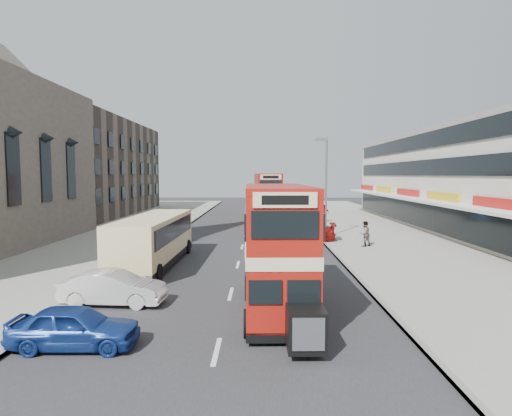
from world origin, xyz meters
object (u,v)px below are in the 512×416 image
(street_lamp, at_px, (325,180))
(car_left_front, at_px, (114,288))
(pedestrian_near, at_px, (365,234))
(car_left_near, at_px, (75,327))
(car_right_c, at_px, (298,216))
(bus_second, at_px, (268,197))
(car_right_a, at_px, (301,232))
(pedestrian_far, at_px, (325,213))
(bus_main, at_px, (277,248))
(car_right_b, at_px, (307,230))
(coach, at_px, (154,239))
(cyclist, at_px, (293,228))

(street_lamp, xyz_separation_m, car_left_front, (-11.09, -17.53, -4.11))
(car_left_front, height_order, pedestrian_near, pedestrian_near)
(car_left_near, height_order, car_right_c, car_left_near)
(bus_second, relative_size, car_right_c, 2.50)
(car_left_near, xyz_separation_m, car_right_a, (8.72, 20.11, 0.11))
(car_right_a, distance_m, pedestrian_far, 13.38)
(car_left_front, bearing_deg, bus_main, -92.24)
(pedestrian_far, bearing_deg, car_right_c, 131.20)
(car_right_b, bearing_deg, bus_main, -13.36)
(car_left_front, bearing_deg, street_lamp, -28.56)
(car_right_c, bearing_deg, bus_main, -10.53)
(coach, bearing_deg, car_right_a, 43.94)
(street_lamp, xyz_separation_m, bus_second, (-4.40, 12.78, -2.09))
(car_right_a, height_order, car_right_c, car_right_a)
(car_left_front, bearing_deg, car_right_b, -23.96)
(car_left_near, distance_m, pedestrian_near, 21.57)
(pedestrian_near, bearing_deg, bus_second, -94.57)
(coach, height_order, car_right_b, coach)
(street_lamp, xyz_separation_m, car_right_b, (-1.34, 1.03, -4.18))
(street_lamp, xyz_separation_m, cyclist, (-2.56, 0.55, -3.99))
(bus_second, distance_m, pedestrian_far, 6.52)
(coach, relative_size, car_right_a, 1.91)
(bus_main, distance_m, pedestrian_near, 15.34)
(bus_main, bearing_deg, car_right_b, -101.02)
(car_left_near, bearing_deg, cyclist, -20.90)
(bus_main, distance_m, pedestrian_far, 30.08)
(cyclist, bearing_deg, car_right_b, 17.40)
(bus_second, relative_size, car_left_front, 2.28)
(coach, bearing_deg, car_right_c, 66.90)
(street_lamp, bearing_deg, car_right_c, 94.68)
(car_left_front, distance_m, pedestrian_far, 31.42)
(cyclist, bearing_deg, car_right_c, 78.94)
(car_right_b, bearing_deg, coach, -45.23)
(bus_main, xyz_separation_m, coach, (-6.69, 7.99, -0.88))
(bus_main, relative_size, car_right_c, 2.24)
(street_lamp, relative_size, pedestrian_near, 4.51)
(car_right_a, bearing_deg, cyclist, -163.41)
(car_right_c, xyz_separation_m, pedestrian_far, (2.74, -1.43, 0.43))
(pedestrian_near, relative_size, cyclist, 0.81)
(bus_main, xyz_separation_m, car_left_near, (-6.18, -3.56, -1.78))
(car_left_near, xyz_separation_m, car_left_front, (-0.31, 4.24, 0.03))
(car_left_near, bearing_deg, car_right_a, -24.13)
(car_left_near, height_order, car_right_a, car_right_a)
(bus_second, height_order, car_right_b, bus_second)
(car_right_c, relative_size, cyclist, 1.69)
(coach, distance_m, car_right_c, 25.03)
(bus_second, bearing_deg, pedestrian_far, 161.47)
(car_left_front, height_order, car_right_a, car_right_a)
(coach, height_order, pedestrian_far, coach)
(car_left_front, xyz_separation_m, pedestrian_far, (12.80, 28.70, 0.39))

